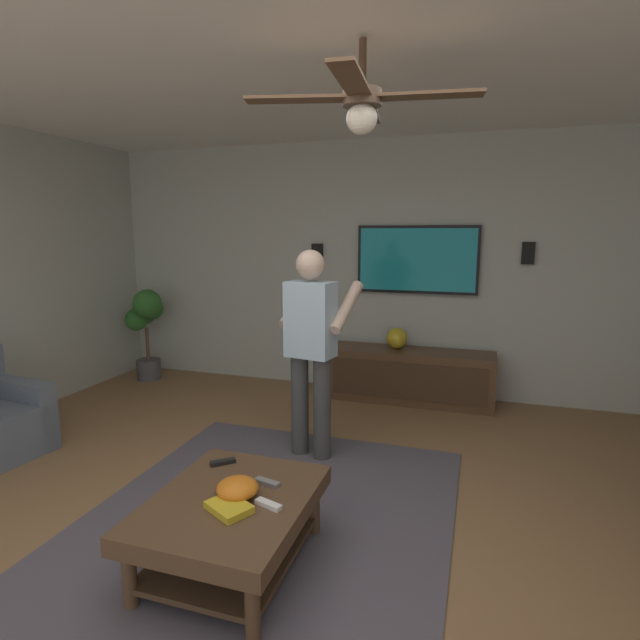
{
  "coord_description": "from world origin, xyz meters",
  "views": [
    {
      "loc": [
        -2.24,
        -1.01,
        1.77
      ],
      "look_at": [
        1.34,
        0.15,
        1.11
      ],
      "focal_mm": 28.06,
      "sensor_mm": 36.0,
      "label": 1
    }
  ],
  "objects": [
    {
      "name": "bowl",
      "position": [
        -0.07,
        0.15,
        0.45
      ],
      "size": [
        0.22,
        0.22,
        0.1
      ],
      "primitive_type": "ellipsoid",
      "color": "orange",
      "rests_on": "coffee_table"
    },
    {
      "name": "tv",
      "position": [
        3.13,
        -0.35,
        1.48
      ],
      "size": [
        0.05,
        1.27,
        0.71
      ],
      "rotation": [
        0.0,
        0.0,
        3.14
      ],
      "color": "black"
    },
    {
      "name": "area_rug",
      "position": [
        0.12,
        0.18,
        0.01
      ],
      "size": [
        3.15,
        2.23,
        0.01
      ],
      "primitive_type": "cube",
      "color": "#514C56",
      "rests_on": "ground"
    },
    {
      "name": "wall_speaker_left",
      "position": [
        3.14,
        -1.44,
        1.56
      ],
      "size": [
        0.06,
        0.12,
        0.22
      ],
      "primitive_type": "cube",
      "color": "black"
    },
    {
      "name": "person_standing",
      "position": [
        1.34,
        0.21,
        0.93
      ],
      "size": [
        0.6,
        0.6,
        1.64
      ],
      "rotation": [
        0.0,
        0.0,
        -0.17
      ],
      "color": "#3F3F3F",
      "rests_on": "ground"
    },
    {
      "name": "wall_speaker_right",
      "position": [
        3.14,
        0.76,
        1.53
      ],
      "size": [
        0.06,
        0.12,
        0.22
      ],
      "primitive_type": "cube",
      "color": "black"
    },
    {
      "name": "ceiling_fan",
      "position": [
        0.39,
        -0.38,
        2.41
      ],
      "size": [
        1.21,
        1.2,
        0.46
      ],
      "color": "#4C3828"
    },
    {
      "name": "wall_back_tv",
      "position": [
        3.22,
        0.0,
        1.37
      ],
      "size": [
        0.1,
        6.66,
        2.74
      ],
      "primitive_type": "cube",
      "color": "#B2B7AD",
      "rests_on": "ground"
    },
    {
      "name": "remote_white",
      "position": [
        -0.1,
        -0.05,
        0.41
      ],
      "size": [
        0.09,
        0.16,
        0.02
      ],
      "primitive_type": "cube",
      "rotation": [
        0.0,
        0.0,
        1.28
      ],
      "color": "white",
      "rests_on": "coffee_table"
    },
    {
      "name": "vase_round",
      "position": [
        2.93,
        -0.19,
        0.66
      ],
      "size": [
        0.22,
        0.22,
        0.22
      ],
      "primitive_type": "sphere",
      "color": "gold",
      "rests_on": "media_console"
    },
    {
      "name": "remote_grey",
      "position": [
        0.1,
        0.05,
        0.41
      ],
      "size": [
        0.08,
        0.16,
        0.02
      ],
      "primitive_type": "cube",
      "rotation": [
        0.0,
        0.0,
        4.49
      ],
      "color": "slate",
      "rests_on": "coffee_table"
    },
    {
      "name": "media_console",
      "position": [
        2.89,
        -0.35,
        0.28
      ],
      "size": [
        0.45,
        1.7,
        0.55
      ],
      "rotation": [
        0.0,
        0.0,
        3.14
      ],
      "color": "#513823",
      "rests_on": "ground"
    },
    {
      "name": "potted_plant_tall",
      "position": [
        2.7,
        2.77,
        0.73
      ],
      "size": [
        0.41,
        0.49,
        1.11
      ],
      "color": "#4C4C51",
      "rests_on": "ground"
    },
    {
      "name": "coffee_table",
      "position": [
        -0.08,
        0.18,
        0.3
      ],
      "size": [
        1.0,
        0.8,
        0.4
      ],
      "color": "#513823",
      "rests_on": "ground"
    },
    {
      "name": "remote_black",
      "position": [
        0.25,
        0.4,
        0.41
      ],
      "size": [
        0.13,
        0.14,
        0.02
      ],
      "primitive_type": "cube",
      "rotation": [
        0.0,
        0.0,
        5.44
      ],
      "color": "black",
      "rests_on": "coffee_table"
    },
    {
      "name": "ground_plane",
      "position": [
        0.0,
        0.0,
        0.0
      ],
      "size": [
        7.76,
        7.76,
        0.0
      ],
      "primitive_type": "plane",
      "color": "olive"
    },
    {
      "name": "book",
      "position": [
        -0.2,
        0.13,
        0.42
      ],
      "size": [
        0.24,
        0.27,
        0.04
      ],
      "primitive_type": "cube",
      "rotation": [
        0.0,
        0.0,
        1.08
      ],
      "color": "gold",
      "rests_on": "coffee_table"
    }
  ]
}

